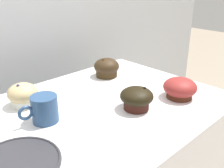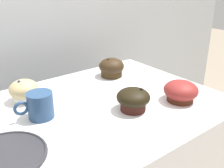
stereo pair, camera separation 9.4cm
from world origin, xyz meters
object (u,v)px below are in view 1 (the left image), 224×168
(muffin_front_center, at_px, (23,95))
(muffin_back_right, at_px, (180,88))
(serving_plate, at_px, (17,163))
(coffee_cup, at_px, (44,108))
(muffin_front_left, at_px, (107,68))
(muffin_back_left, at_px, (137,98))

(muffin_front_center, height_order, muffin_back_right, muffin_front_center)
(muffin_front_center, distance_m, muffin_back_right, 0.54)
(muffin_front_center, distance_m, serving_plate, 0.31)
(coffee_cup, height_order, serving_plate, coffee_cup)
(muffin_front_left, bearing_deg, serving_plate, -153.08)
(serving_plate, bearing_deg, coffee_cup, 39.95)
(muffin_front_center, height_order, muffin_front_left, same)
(muffin_front_left, bearing_deg, coffee_cup, -159.17)
(muffin_front_left, height_order, serving_plate, muffin_front_left)
(muffin_back_right, bearing_deg, muffin_front_center, 142.38)
(muffin_front_left, xyz_separation_m, serving_plate, (-0.54, -0.27, -0.03))
(muffin_front_left, bearing_deg, muffin_front_center, -179.15)
(muffin_back_left, height_order, serving_plate, muffin_back_left)
(muffin_back_right, height_order, muffin_front_left, muffin_front_left)
(muffin_back_right, distance_m, muffin_front_left, 0.34)
(muffin_back_left, relative_size, muffin_front_left, 1.01)
(muffin_back_left, height_order, muffin_back_right, muffin_back_left)
(muffin_front_center, relative_size, coffee_cup, 0.84)
(muffin_back_left, xyz_separation_m, muffin_back_right, (0.18, -0.05, -0.00))
(muffin_front_center, bearing_deg, serving_plate, -119.81)
(muffin_back_right, bearing_deg, muffin_back_left, 163.96)
(muffin_back_left, height_order, coffee_cup, coffee_cup)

